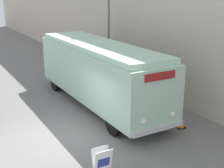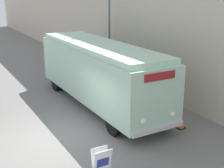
{
  "view_description": "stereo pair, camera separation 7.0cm",
  "coord_description": "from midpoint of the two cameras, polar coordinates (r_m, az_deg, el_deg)",
  "views": [
    {
      "loc": [
        -3.63,
        -10.44,
        5.56
      ],
      "look_at": [
        2.55,
        0.24,
        1.79
      ],
      "focal_mm": 50.0,
      "sensor_mm": 36.0,
      "label": 1
    },
    {
      "loc": [
        -3.57,
        -10.47,
        5.56
      ],
      "look_at": [
        2.55,
        0.24,
        1.79
      ],
      "focal_mm": 50.0,
      "sensor_mm": 36.0,
      "label": 2
    }
  ],
  "objects": [
    {
      "name": "ground_plane",
      "position": [
        12.38,
        -9.73,
        -9.95
      ],
      "size": [
        80.0,
        80.0,
        0.0
      ],
      "primitive_type": "plane",
      "color": "slate"
    },
    {
      "name": "sign_board",
      "position": [
        9.95,
        -1.71,
        -14.08
      ],
      "size": [
        0.6,
        0.33,
        0.88
      ],
      "color": "gray",
      "rests_on": "ground_plane"
    },
    {
      "name": "streetlamp",
      "position": [
        18.67,
        -0.39,
        14.78
      ],
      "size": [
        0.36,
        0.36,
        7.64
      ],
      "color": "#595E60",
      "rests_on": "ground_plane"
    },
    {
      "name": "vintage_bus",
      "position": [
        15.16,
        -2.28,
        2.45
      ],
      "size": [
        2.43,
        9.51,
        3.1
      ],
      "color": "black",
      "rests_on": "ground_plane"
    },
    {
      "name": "building_wall_right",
      "position": [
        22.9,
        -3.22,
        14.22
      ],
      "size": [
        0.3,
        60.0,
        8.91
      ],
      "color": "beige",
      "rests_on": "ground_plane"
    },
    {
      "name": "traffic_cone",
      "position": [
        13.35,
        12.6,
        -6.67
      ],
      "size": [
        0.36,
        0.36,
        0.6
      ],
      "color": "black",
      "rests_on": "ground_plane"
    }
  ]
}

